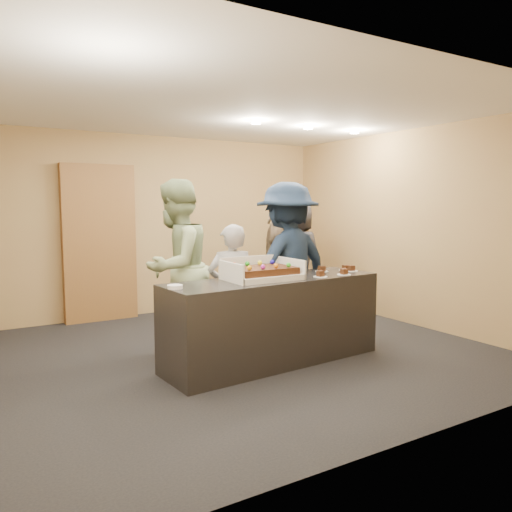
% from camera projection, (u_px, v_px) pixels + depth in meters
% --- Properties ---
extents(room, '(6.04, 6.00, 2.70)m').
position_uv_depth(room, '(216.00, 234.00, 5.39)').
color(room, black).
rests_on(room, ground).
extents(serving_counter, '(2.44, 0.86, 0.90)m').
position_uv_depth(serving_counter, '(273.00, 320.00, 5.28)').
color(serving_counter, black).
rests_on(serving_counter, floor).
extents(storage_cabinet, '(1.02, 0.15, 2.24)m').
position_uv_depth(storage_cabinet, '(100.00, 243.00, 7.13)').
color(storage_cabinet, brown).
rests_on(storage_cabinet, floor).
extents(cake_box, '(0.75, 0.52, 0.22)m').
position_uv_depth(cake_box, '(261.00, 275.00, 5.18)').
color(cake_box, white).
rests_on(cake_box, serving_counter).
extents(sheet_cake, '(0.64, 0.44, 0.12)m').
position_uv_depth(sheet_cake, '(262.00, 270.00, 5.15)').
color(sheet_cake, '#3E1D0E').
rests_on(sheet_cake, cake_box).
extents(plate_stack, '(0.14, 0.14, 0.04)m').
position_uv_depth(plate_stack, '(175.00, 287.00, 4.60)').
color(plate_stack, white).
rests_on(plate_stack, serving_counter).
extents(slice_a, '(0.15, 0.15, 0.07)m').
position_uv_depth(slice_a, '(320.00, 275.00, 5.33)').
color(slice_a, white).
rests_on(slice_a, serving_counter).
extents(slice_b, '(0.15, 0.15, 0.07)m').
position_uv_depth(slice_b, '(322.00, 270.00, 5.74)').
color(slice_b, white).
rests_on(slice_b, serving_counter).
extents(slice_c, '(0.15, 0.15, 0.07)m').
position_uv_depth(slice_c, '(344.00, 273.00, 5.49)').
color(slice_c, white).
rests_on(slice_c, serving_counter).
extents(slice_d, '(0.15, 0.15, 0.07)m').
position_uv_depth(slice_d, '(346.00, 269.00, 5.83)').
color(slice_d, white).
rests_on(slice_d, serving_counter).
extents(slice_e, '(0.15, 0.15, 0.07)m').
position_uv_depth(slice_e, '(351.00, 269.00, 5.79)').
color(slice_e, white).
rests_on(slice_e, serving_counter).
extents(person_server_grey, '(0.60, 0.47, 1.46)m').
position_uv_depth(person_server_grey, '(232.00, 290.00, 5.50)').
color(person_server_grey, '#9E9EA3').
rests_on(person_server_grey, floor).
extents(person_sage_man, '(1.20, 1.15, 1.95)m').
position_uv_depth(person_sage_man, '(176.00, 267.00, 5.54)').
color(person_sage_man, '#98AC7B').
rests_on(person_sage_man, floor).
extents(person_navy_man, '(1.34, 0.90, 1.93)m').
position_uv_depth(person_navy_man, '(287.00, 265.00, 5.86)').
color(person_navy_man, '#15223A').
rests_on(person_navy_man, floor).
extents(person_brown_extra, '(1.06, 1.11, 1.85)m').
position_uv_depth(person_brown_extra, '(278.00, 259.00, 6.80)').
color(person_brown_extra, brown).
rests_on(person_brown_extra, floor).
extents(person_dark_suit, '(0.90, 0.63, 1.74)m').
position_uv_depth(person_dark_suit, '(297.00, 258.00, 7.46)').
color(person_dark_suit, '#26252B').
rests_on(person_dark_suit, floor).
extents(ceiling_spotlights, '(1.72, 0.12, 0.03)m').
position_uv_depth(ceiling_spotlights, '(308.00, 128.00, 6.50)').
color(ceiling_spotlights, '#FFEAC6').
rests_on(ceiling_spotlights, ceiling).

